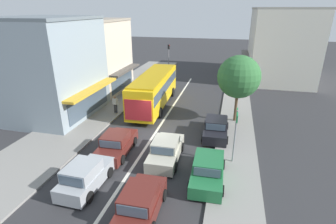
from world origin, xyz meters
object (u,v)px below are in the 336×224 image
Objects in this scene: hatchback_adjacent_lane_lead at (141,202)px; directional_road_sign at (236,125)px; hatchback_behind_bus_near at (85,176)px; traffic_light_downstreet at (169,54)px; pedestrian_browsing_midblock at (115,103)px; street_tree_right at (239,77)px; city_bus at (154,88)px; sedan_behind_bus_mid at (116,144)px; parked_sedan_kerb_front at (208,170)px; pedestrian_with_handbag_near at (146,78)px; parked_sedan_kerb_second at (216,128)px; sedan_queue_far_back at (166,150)px.

directional_road_sign is (4.14, 5.66, 1.97)m from hatchback_adjacent_lane_lead.
traffic_light_downstreet reaches higher than hatchback_behind_bus_near.
street_tree_right is at bearing 4.91° from pedestrian_browsing_midblock.
hatchback_behind_bus_near is at bearing -74.25° from pedestrian_browsing_midblock.
sedan_behind_bus_mid is at bearing -88.95° from city_bus.
pedestrian_browsing_midblock reaches higher than hatchback_behind_bus_near.
hatchback_adjacent_lane_lead is 4.45m from parked_sedan_kerb_front.
hatchback_behind_bus_near is at bearing -81.14° from pedestrian_with_handbag_near.
street_tree_right is (7.90, -2.16, 2.09)m from city_bus.
pedestrian_browsing_midblock is at bearing -175.09° from street_tree_right.
pedestrian_browsing_midblock reaches higher than parked_sedan_kerb_front.
parked_sedan_kerb_second is 4.77m from street_tree_right.
hatchback_adjacent_lane_lead is at bearing -60.36° from pedestrian_browsing_midblock.
parked_sedan_kerb_front is 0.74× the size of street_tree_right.
sedan_behind_bus_mid is (-3.53, 5.03, -0.05)m from hatchback_adjacent_lane_lead.
parked_sedan_kerb_front is at bearing -71.46° from traffic_light_downstreet.
pedestrian_browsing_midblock is (-0.71, -17.62, -1.79)m from traffic_light_downstreet.
parked_sedan_kerb_front is (2.86, -1.56, 0.00)m from sedan_queue_far_back.
street_tree_right is at bearing -15.27° from city_bus.
directional_road_sign is at bearing 8.32° from sedan_queue_far_back.
city_bus is 10.25m from sedan_queue_far_back.
hatchback_adjacent_lane_lead reaches higher than sedan_queue_far_back.
traffic_light_downstreet is (-5.82, 29.09, 2.15)m from hatchback_adjacent_lane_lead.
traffic_light_downstreet is (-5.73, 24.05, 2.19)m from sedan_queue_far_back.
directional_road_sign is at bearing -54.61° from pedestrian_with_handbag_near.
hatchback_adjacent_lane_lead is at bearing -128.58° from parked_sedan_kerb_front.
traffic_light_downstreet is 17.72m from pedestrian_browsing_midblock.
street_tree_right is at bearing 71.31° from hatchback_adjacent_lane_lead.
pedestrian_with_handbag_near is (-9.50, 11.66, 0.40)m from parked_sedan_kerb_second.
sedan_behind_bus_mid is 2.62× the size of pedestrian_with_handbag_near.
pedestrian_browsing_midblock is at bearing -88.91° from pedestrian_with_handbag_near.
hatchback_behind_bus_near is at bearing -160.55° from parked_sedan_kerb_front.
pedestrian_browsing_midblock is (-10.67, 5.82, -1.61)m from directional_road_sign.
parked_sedan_kerb_front is (6.48, -11.08, -1.22)m from city_bus.
sedan_behind_bus_mid is 7.61m from parked_sedan_kerb_second.
traffic_light_downstreet reaches higher than parked_sedan_kerb_second.
sedan_behind_bus_mid and sedan_queue_far_back have the same top height.
hatchback_behind_bus_near reaches higher than parked_sedan_kerb_front.
sedan_queue_far_back is 1.00× the size of parked_sedan_kerb_second.
city_bus is 13.39m from hatchback_behind_bus_near.
city_bus is at bearing 131.41° from directional_road_sign.
directional_road_sign is 2.21× the size of pedestrian_with_handbag_near.
sedan_queue_far_back is 2.61× the size of pedestrian_browsing_midblock.
street_tree_right reaches higher than directional_road_sign.
pedestrian_browsing_midblock reaches higher than parked_sedan_kerb_second.
pedestrian_with_handbag_near reaches higher than sedan_behind_bus_mid.
city_bus reaches higher than hatchback_behind_bus_near.
sedan_behind_bus_mid is at bearing -84.57° from traffic_light_downstreet.
hatchback_adjacent_lane_lead reaches higher than parked_sedan_kerb_second.
hatchback_adjacent_lane_lead is at bearing -72.23° from pedestrian_with_handbag_near.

